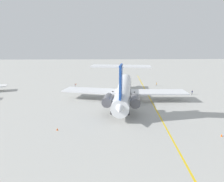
% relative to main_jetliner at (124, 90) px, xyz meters
% --- Properties ---
extents(ground, '(380.76, 380.76, 0.00)m').
position_rel_main_jetliner_xyz_m(ground, '(2.22, -8.08, -3.81)').
color(ground, '#ADADA8').
extents(main_jetliner, '(47.90, 42.45, 13.96)m').
position_rel_main_jetliner_xyz_m(main_jetliner, '(0.00, 0.00, 0.00)').
color(main_jetliner, silver).
rests_on(main_jetliner, ground).
extents(ground_crew_near_nose, '(0.30, 0.34, 1.68)m').
position_rel_main_jetliner_xyz_m(ground_crew_near_nose, '(8.17, -26.89, -2.74)').
color(ground_crew_near_nose, black).
rests_on(ground_crew_near_nose, ground).
extents(ground_crew_near_tail, '(0.42, 0.27, 1.68)m').
position_rel_main_jetliner_xyz_m(ground_crew_near_tail, '(23.10, 19.54, -2.75)').
color(ground_crew_near_tail, black).
rests_on(ground_crew_near_tail, ground).
extents(ground_crew_portside, '(0.42, 0.27, 1.66)m').
position_rel_main_jetliner_xyz_m(ground_crew_portside, '(24.46, -17.43, -2.76)').
color(ground_crew_portside, black).
rests_on(ground_crew_portside, ground).
extents(safety_cone_nose, '(0.40, 0.40, 0.55)m').
position_rel_main_jetliner_xyz_m(safety_cone_nose, '(-22.25, 16.85, -3.53)').
color(safety_cone_nose, '#EA590F').
rests_on(safety_cone_nose, ground).
extents(safety_cone_wingtip, '(0.40, 0.40, 0.55)m').
position_rel_main_jetliner_xyz_m(safety_cone_wingtip, '(-26.48, -17.98, -3.53)').
color(safety_cone_wingtip, '#EA590F').
rests_on(safety_cone_wingtip, ground).
extents(safety_cone_tail, '(0.40, 0.40, 0.55)m').
position_rel_main_jetliner_xyz_m(safety_cone_tail, '(28.96, 20.04, -3.53)').
color(safety_cone_tail, '#EA590F').
rests_on(safety_cone_tail, ground).
extents(taxiway_centreline, '(108.18, 8.70, 0.01)m').
position_rel_main_jetliner_xyz_m(taxiway_centreline, '(1.33, -9.56, -3.80)').
color(taxiway_centreline, gold).
rests_on(taxiway_centreline, ground).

